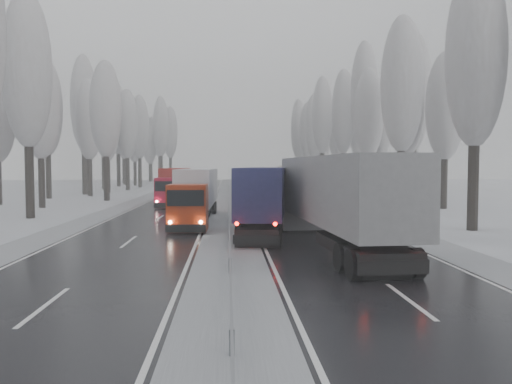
{
  "coord_description": "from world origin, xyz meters",
  "views": [
    {
      "loc": [
        -0.07,
        -14.22,
        3.99
      ],
      "look_at": [
        1.86,
        19.77,
        2.2
      ],
      "focal_mm": 35.0,
      "sensor_mm": 36.0,
      "label": 1
    }
  ],
  "objects": [
    {
      "name": "truck_cream_box",
      "position": [
        6.07,
        24.93,
        2.35
      ],
      "size": [
        3.7,
        15.8,
        4.02
      ],
      "rotation": [
        0.0,
        0.0,
        0.08
      ],
      "color": "#B3B09F",
      "rests_on": "ground"
    },
    {
      "name": "tree_25",
      "position": [
        24.81,
        55.02,
        12.52
      ],
      "size": [
        3.6,
        3.6,
        19.44
      ],
      "color": "black",
      "rests_on": "ground"
    },
    {
      "name": "carriageway_right",
      "position": [
        5.25,
        30.0,
        0.01
      ],
      "size": [
        7.5,
        200.0,
        0.03
      ],
      "primitive_type": "cube",
      "color": "black",
      "rests_on": "ground"
    },
    {
      "name": "tree_22",
      "position": [
        17.02,
        45.6,
        10.24
      ],
      "size": [
        3.6,
        3.6,
        15.86
      ],
      "color": "black",
      "rests_on": "ground"
    },
    {
      "name": "tree_23",
      "position": [
        23.31,
        49.6,
        8.77
      ],
      "size": [
        3.6,
        3.6,
        13.55
      ],
      "color": "black",
      "rests_on": "ground"
    },
    {
      "name": "carriageway_left",
      "position": [
        -5.25,
        30.0,
        0.01
      ],
      "size": [
        7.5,
        200.0,
        0.03
      ],
      "primitive_type": "cube",
      "color": "black",
      "rests_on": "ground"
    },
    {
      "name": "tree_37",
      "position": [
        24.02,
        110.16,
        10.56
      ],
      "size": [
        3.6,
        3.6,
        16.37
      ],
      "color": "black",
      "rests_on": "ground"
    },
    {
      "name": "truck_red_white",
      "position": [
        -2.3,
        22.29,
        2.19
      ],
      "size": [
        2.65,
        14.7,
        3.75
      ],
      "rotation": [
        0.0,
        0.0,
        -0.02
      ],
      "color": "#9C2408",
      "rests_on": "ground"
    },
    {
      "name": "tree_60",
      "position": [
        -17.75,
        34.2,
        9.59
      ],
      "size": [
        3.6,
        3.6,
        14.84
      ],
      "color": "black",
      "rests_on": "ground"
    },
    {
      "name": "tree_28",
      "position": [
        16.34,
        71.95,
        12.64
      ],
      "size": [
        3.6,
        3.6,
        19.62
      ],
      "color": "black",
      "rests_on": "ground"
    },
    {
      "name": "tree_35",
      "position": [
        24.94,
        100.32,
        11.77
      ],
      "size": [
        3.6,
        3.6,
        18.25
      ],
      "color": "black",
      "rests_on": "ground"
    },
    {
      "name": "tree_30",
      "position": [
        16.56,
        81.7,
        11.52
      ],
      "size": [
        3.6,
        3.6,
        17.86
      ],
      "color": "black",
      "rests_on": "ground"
    },
    {
      "name": "tree_77",
      "position": [
        -19.66,
        112.72,
        9.26
      ],
      "size": [
        3.6,
        3.6,
        14.32
      ],
      "color": "black",
      "rests_on": "ground"
    },
    {
      "name": "tree_63",
      "position": [
        -21.85,
        47.73,
        10.89
      ],
      "size": [
        3.6,
        3.6,
        16.88
      ],
      "color": "black",
      "rests_on": "ground"
    },
    {
      "name": "tree_16",
      "position": [
        15.04,
        15.67,
        10.67
      ],
      "size": [
        3.6,
        3.6,
        16.53
      ],
      "color": "black",
      "rests_on": "ground"
    },
    {
      "name": "tree_26",
      "position": [
        17.56,
        61.27,
        12.1
      ],
      "size": [
        3.6,
        3.6,
        18.78
      ],
      "color": "black",
      "rests_on": "ground"
    },
    {
      "name": "tree_68",
      "position": [
        -16.58,
        69.11,
        10.75
      ],
      "size": [
        3.6,
        3.6,
        16.65
      ],
      "color": "black",
      "rests_on": "ground"
    },
    {
      "name": "truck_grey_tarp",
      "position": [
        4.94,
        9.64,
        2.58
      ],
      "size": [
        3.87,
        17.37,
        4.42
      ],
      "rotation": [
        0.0,
        0.0,
        0.07
      ],
      "color": "#525258",
      "rests_on": "ground"
    },
    {
      "name": "tree_74",
      "position": [
        -15.07,
        99.33,
        12.67
      ],
      "size": [
        3.6,
        3.6,
        19.68
      ],
      "color": "black",
      "rests_on": "ground"
    },
    {
      "name": "shoulder_left",
      "position": [
        -10.2,
        30.0,
        0.02
      ],
      "size": [
        2.4,
        200.0,
        0.04
      ],
      "primitive_type": "cube",
      "color": "#9EA1A5",
      "rests_on": "ground"
    },
    {
      "name": "tree_67",
      "position": [
        -19.54,
        66.35,
        11.03
      ],
      "size": [
        3.6,
        3.6,
        17.09
      ],
      "color": "black",
      "rests_on": "ground"
    },
    {
      "name": "tree_34",
      "position": [
        15.73,
        96.32,
        11.37
      ],
      "size": [
        3.6,
        3.6,
        17.63
      ],
      "color": "black",
      "rests_on": "ground"
    },
    {
      "name": "tree_64",
      "position": [
        -18.26,
        52.71,
        9.96
      ],
      "size": [
        3.6,
        3.6,
        15.42
      ],
      "color": "black",
      "rests_on": "ground"
    },
    {
      "name": "tree_70",
      "position": [
        -16.33,
        79.19,
        11.03
      ],
      "size": [
        3.6,
        3.6,
        17.09
      ],
      "color": "black",
      "rests_on": "ground"
    },
    {
      "name": "tree_69",
      "position": [
        -21.42,
        73.11,
        12.46
      ],
      "size": [
        3.6,
        3.6,
        19.35
      ],
      "color": "black",
      "rests_on": "ground"
    },
    {
      "name": "tree_75",
      "position": [
        -24.2,
        103.33,
        11.99
      ],
      "size": [
        3.6,
        3.6,
        18.6
      ],
      "color": "black",
      "rests_on": "ground"
    },
    {
      "name": "tree_71",
      "position": [
        -21.09,
        83.19,
        12.63
      ],
      "size": [
        3.6,
        3.6,
        19.61
      ],
      "color": "black",
      "rests_on": "ground"
    },
    {
      "name": "tree_72",
      "position": [
        -18.93,
        88.54,
        9.76
      ],
      "size": [
        3.6,
        3.6,
        15.11
      ],
      "color": "black",
      "rests_on": "ground"
    },
    {
      "name": "box_truck_distant",
      "position": [
        5.54,
        75.94,
        1.51
      ],
      "size": [
        3.06,
        8.1,
        2.96
      ],
      "rotation": [
        0.0,
        0.0,
        -0.08
      ],
      "color": "#B5B8BD",
      "rests_on": "ground"
    },
    {
      "name": "shoulder_right",
      "position": [
        10.2,
        30.0,
        0.02
      ],
      "size": [
        2.4,
        200.0,
        0.04
      ],
      "primitive_type": "cube",
      "color": "#9EA1A5",
      "rests_on": "ground"
    },
    {
      "name": "tree_32",
      "position": [
        16.63,
        89.21,
        11.18
      ],
      "size": [
        3.6,
        3.6,
        17.33
      ],
      "color": "black",
      "rests_on": "ground"
    },
    {
      "name": "tree_33",
      "position": [
        19.77,
        93.21,
        9.26
      ],
      "size": [
        3.6,
        3.6,
        14.33
      ],
      "color": "black",
      "rests_on": "ground"
    },
    {
      "name": "tree_38",
      "position": [
        18.73,
        116.73,
        11.59
      ],
      "size": [
        3.6,
        3.6,
        17.97
      ],
      "color": "black",
      "rests_on": "ground"
    },
    {
      "name": "tree_58",
      "position": [
        -15.13,
        24.57,
        11.1
      ],
      "size": [
        3.6,
        3.6,
        17.21
      ],
      "color": "black",
      "rests_on": "ground"
    },
    {
      "name": "tree_19",
      "position": [
        20.02,
        31.03,
        9.42
      ],
      "size": [
        3.6,
        3.6,
        14.57
      ],
      "color": "black",
      "rests_on": "ground"
    },
    {
      "name": "tree_79",
      "position": [
        -20.33,
        119.31,
        11.01
      ],
      "size": [
        3.6,
        3.6,
        17.07
      ],
      "color": "black",
      "rests_on": "ground"
    },
    {
      "name": "truck_red_red",
      "position": [
        -5.67,
        39.16,
        2.18
      ],
      "size": [
        2.41,
        14.63,
        3.74
      ],
      "rotation": [
        0.0,
        0.0,
        0.01
      ],
      "color": "#B50A26",
      "rests_on": "ground"
    },
    {
      "name": "tree_76",
      "position": [
        -14.05,
        108.72,
        11.95
      ],
      "size": [
        3.6,
        3.6,
        18.55
      ],
      "color": "black",
      "rests_on": "ground"
    },
    {
      "name": "tree_29",
      "position": [
        23.71,
        75.95,
        11.67
      ],
      "size": [
        3.6,
        3.6,
        18.11
      ],
      "color": "black",
      "rests_on": "ground"
    },
    {
      "name": "tree_73",
      "position": [
        -21.82,
        92.54,
        11.11
      ],
      "size": [
        3.6,
        3.6,
        17.22
      ],
      "color": "black",
      "rests_on": "ground"
    },
    {
      "name": "tree_18",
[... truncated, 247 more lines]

